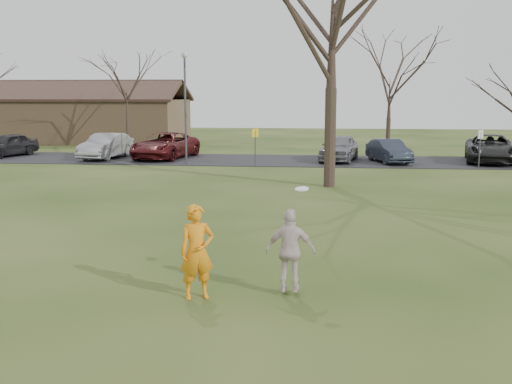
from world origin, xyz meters
The scene contains 16 objects.
ground centered at (0.00, 0.00, 0.00)m, with size 120.00×120.00×0.00m, color #1E380F.
parking_strip centered at (0.00, 25.00, 0.02)m, with size 62.00×6.50×0.04m, color black.
player_defender centered at (-0.74, 0.15, 0.93)m, with size 0.68×0.45×1.86m, color orange.
car_0 centered at (-18.28, 25.35, 0.77)m, with size 1.72×4.29×1.46m, color black.
car_1 centered at (-11.53, 24.75, 0.81)m, with size 1.62×4.66×1.53m, color #98999D.
car_2 centered at (-7.95, 25.27, 0.83)m, with size 2.63×5.70×1.58m, color #4D1214.
car_4 centered at (2.69, 24.92, 0.82)m, with size 1.84×4.58×1.56m, color slate.
car_5 centered at (5.53, 24.42, 0.71)m, with size 1.41×4.05×1.34m, color #282F3C.
car_6 centered at (11.40, 25.17, 0.84)m, with size 2.64×5.73×1.59m, color black.
catching_play centered at (1.07, 0.50, 0.92)m, with size 0.98×0.50×2.08m.
building centered at (-20.00, 38.00, 1.93)m, with size 20.60×8.50×5.14m.
lamp_post centered at (-6.00, 22.50, 3.97)m, with size 0.34×0.34×6.27m.
sign_yellow centered at (-2.00, 22.00, 1.45)m, with size 0.35×0.35×2.08m.
sign_white centered at (10.00, 22.00, 1.45)m, with size 0.35×0.35×2.08m.
big_tree centered at (2.00, 15.00, 7.00)m, with size 9.00×9.00×14.00m, color #352821, non-canonical shape.
small_tree_row centered at (4.38, 30.06, 3.89)m, with size 55.00×5.90×8.50m.
Camera 1 is at (1.63, -11.03, 3.96)m, focal length 42.33 mm.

